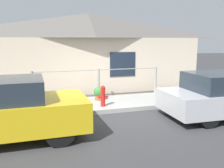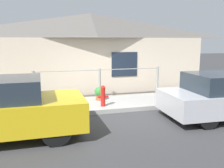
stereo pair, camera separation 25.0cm
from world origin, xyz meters
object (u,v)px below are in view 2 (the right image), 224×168
object	(u,v)px
car_left	(1,109)
fire_hydrant	(103,95)
potted_plant_by_fence	(35,96)
potted_plant_near_hydrant	(99,93)

from	to	relation	value
car_left	fire_hydrant	xyz separation A→B (m)	(2.87, 1.74, -0.23)
car_left	potted_plant_by_fence	distance (m)	2.49
car_left	fire_hydrant	bearing A→B (deg)	30.87
car_left	fire_hydrant	world-z (taller)	car_left
car_left	potted_plant_near_hydrant	world-z (taller)	car_left
potted_plant_near_hydrant	car_left	bearing A→B (deg)	-138.39
car_left	fire_hydrant	distance (m)	3.36
potted_plant_by_fence	potted_plant_near_hydrant	bearing A→B (deg)	6.07
fire_hydrant	car_left	bearing A→B (deg)	-148.76
fire_hydrant	potted_plant_by_fence	world-z (taller)	fire_hydrant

